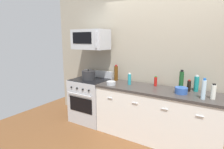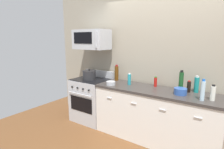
{
  "view_description": "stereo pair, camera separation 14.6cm",
  "coord_description": "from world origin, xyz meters",
  "px_view_note": "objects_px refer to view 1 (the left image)",
  "views": [
    {
      "loc": [
        0.93,
        -2.93,
        1.77
      ],
      "look_at": [
        -0.86,
        -0.05,
        1.09
      ],
      "focal_mm": 28.99,
      "sensor_mm": 36.0,
      "label": 1
    },
    {
      "loc": [
        1.05,
        -2.85,
        1.77
      ],
      "look_at": [
        -0.86,
        -0.05,
        1.09
      ],
      "focal_mm": 28.99,
      "sensor_mm": 36.0,
      "label": 2
    }
  ],
  "objects_px": {
    "microwave": "(91,39)",
    "bottle_dish_soap": "(129,79)",
    "bowl_blue_mixing": "(181,90)",
    "bowl_steel_prep": "(111,83)",
    "bottle_hot_sauce_red": "(156,81)",
    "bottle_sparkling_teal": "(196,84)",
    "range_oven": "(91,100)",
    "stockpot": "(88,75)",
    "bottle_wine_amber": "(116,73)",
    "bottle_soy_sauce_dark": "(189,86)",
    "bottle_wine_green": "(181,81)",
    "bottle_vinegar_white": "(213,92)",
    "bottle_water_clear": "(204,89)"
  },
  "relations": [
    {
      "from": "microwave",
      "to": "bottle_dish_soap",
      "type": "distance_m",
      "value": 1.16
    },
    {
      "from": "bottle_wine_amber",
      "to": "bottle_wine_green",
      "type": "xyz_separation_m",
      "value": [
        1.29,
        -0.07,
        0.01
      ]
    },
    {
      "from": "bottle_wine_green",
      "to": "stockpot",
      "type": "relative_size",
      "value": 1.26
    },
    {
      "from": "bottle_soy_sauce_dark",
      "to": "bottle_water_clear",
      "type": "height_order",
      "value": "bottle_water_clear"
    },
    {
      "from": "bottle_hot_sauce_red",
      "to": "bottle_vinegar_white",
      "type": "xyz_separation_m",
      "value": [
        0.93,
        -0.27,
        0.02
      ]
    },
    {
      "from": "bottle_dish_soap",
      "to": "bottle_soy_sauce_dark",
      "type": "distance_m",
      "value": 1.03
    },
    {
      "from": "bottle_water_clear",
      "to": "bottle_wine_green",
      "type": "relative_size",
      "value": 0.88
    },
    {
      "from": "bottle_hot_sauce_red",
      "to": "bottle_soy_sauce_dark",
      "type": "bearing_deg",
      "value": -3.88
    },
    {
      "from": "range_oven",
      "to": "stockpot",
      "type": "height_order",
      "value": "stockpot"
    },
    {
      "from": "range_oven",
      "to": "bottle_sparkling_teal",
      "type": "relative_size",
      "value": 3.97
    },
    {
      "from": "bottle_hot_sauce_red",
      "to": "bottle_wine_amber",
      "type": "distance_m",
      "value": 0.84
    },
    {
      "from": "bottle_vinegar_white",
      "to": "bottle_water_clear",
      "type": "relative_size",
      "value": 0.74
    },
    {
      "from": "stockpot",
      "to": "range_oven",
      "type": "bearing_deg",
      "value": 90.0
    },
    {
      "from": "bottle_water_clear",
      "to": "bottle_soy_sauce_dark",
      "type": "bearing_deg",
      "value": 127.58
    },
    {
      "from": "microwave",
      "to": "bottle_water_clear",
      "type": "distance_m",
      "value": 2.28
    },
    {
      "from": "microwave",
      "to": "stockpot",
      "type": "distance_m",
      "value": 0.74
    },
    {
      "from": "bottle_dish_soap",
      "to": "bottle_hot_sauce_red",
      "type": "bearing_deg",
      "value": 19.24
    },
    {
      "from": "microwave",
      "to": "bowl_blue_mixing",
      "type": "height_order",
      "value": "microwave"
    },
    {
      "from": "bottle_water_clear",
      "to": "bowl_blue_mixing",
      "type": "distance_m",
      "value": 0.35
    },
    {
      "from": "bottle_wine_amber",
      "to": "bottle_sparkling_teal",
      "type": "relative_size",
      "value": 1.2
    },
    {
      "from": "bottle_soy_sauce_dark",
      "to": "bowl_steel_prep",
      "type": "bearing_deg",
      "value": -166.27
    },
    {
      "from": "microwave",
      "to": "bottle_water_clear",
      "type": "height_order",
      "value": "microwave"
    },
    {
      "from": "bottle_vinegar_white",
      "to": "range_oven",
      "type": "bearing_deg",
      "value": 178.08
    },
    {
      "from": "bottle_wine_green",
      "to": "microwave",
      "type": "bearing_deg",
      "value": -177.11
    },
    {
      "from": "microwave",
      "to": "range_oven",
      "type": "bearing_deg",
      "value": -90.29
    },
    {
      "from": "stockpot",
      "to": "bowl_blue_mixing",
      "type": "bearing_deg",
      "value": 0.36
    },
    {
      "from": "bottle_water_clear",
      "to": "bottle_vinegar_white",
      "type": "bearing_deg",
      "value": 34.94
    },
    {
      "from": "bottle_soy_sauce_dark",
      "to": "bottle_wine_green",
      "type": "height_order",
      "value": "bottle_wine_green"
    },
    {
      "from": "bottle_sparkling_teal",
      "to": "stockpot",
      "type": "height_order",
      "value": "bottle_sparkling_teal"
    },
    {
      "from": "bottle_soy_sauce_dark",
      "to": "microwave",
      "type": "bearing_deg",
      "value": -176.75
    },
    {
      "from": "microwave",
      "to": "bottle_wine_green",
      "type": "height_order",
      "value": "microwave"
    },
    {
      "from": "bottle_hot_sauce_red",
      "to": "bottle_water_clear",
      "type": "distance_m",
      "value": 0.89
    },
    {
      "from": "bottle_dish_soap",
      "to": "bottle_wine_amber",
      "type": "distance_m",
      "value": 0.43
    },
    {
      "from": "bowl_blue_mixing",
      "to": "range_oven",
      "type": "bearing_deg",
      "value": 178.7
    },
    {
      "from": "bowl_blue_mixing",
      "to": "bowl_steel_prep",
      "type": "bearing_deg",
      "value": -174.31
    },
    {
      "from": "range_oven",
      "to": "microwave",
      "type": "height_order",
      "value": "microwave"
    },
    {
      "from": "range_oven",
      "to": "bowl_steel_prep",
      "type": "bearing_deg",
      "value": -14.63
    },
    {
      "from": "bottle_vinegar_white",
      "to": "bowl_blue_mixing",
      "type": "bearing_deg",
      "value": 175.44
    },
    {
      "from": "microwave",
      "to": "bottle_wine_amber",
      "type": "xyz_separation_m",
      "value": [
        0.52,
        0.16,
        -0.68
      ]
    },
    {
      "from": "range_oven",
      "to": "stockpot",
      "type": "xyz_separation_m",
      "value": [
        0.0,
        -0.05,
        0.55
      ]
    },
    {
      "from": "bottle_wine_amber",
      "to": "bottle_hot_sauce_red",
      "type": "bearing_deg",
      "value": -0.98
    },
    {
      "from": "bottle_vinegar_white",
      "to": "bottle_wine_green",
      "type": "relative_size",
      "value": 0.65
    },
    {
      "from": "microwave",
      "to": "bottle_hot_sauce_red",
      "type": "height_order",
      "value": "microwave"
    },
    {
      "from": "bottle_hot_sauce_red",
      "to": "bottle_sparkling_teal",
      "type": "bearing_deg",
      "value": 2.03
    },
    {
      "from": "bottle_soy_sauce_dark",
      "to": "bottle_hot_sauce_red",
      "type": "bearing_deg",
      "value": 176.12
    },
    {
      "from": "stockpot",
      "to": "bottle_wine_amber",
      "type": "bearing_deg",
      "value": 26.84
    },
    {
      "from": "microwave",
      "to": "bottle_hot_sauce_red",
      "type": "xyz_separation_m",
      "value": [
        1.36,
        0.15,
        -0.74
      ]
    },
    {
      "from": "microwave",
      "to": "bottle_wine_amber",
      "type": "bearing_deg",
      "value": 17.53
    },
    {
      "from": "bottle_vinegar_white",
      "to": "bowl_steel_prep",
      "type": "height_order",
      "value": "bottle_vinegar_white"
    },
    {
      "from": "bottle_hot_sauce_red",
      "to": "stockpot",
      "type": "bearing_deg",
      "value": -169.71
    }
  ]
}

